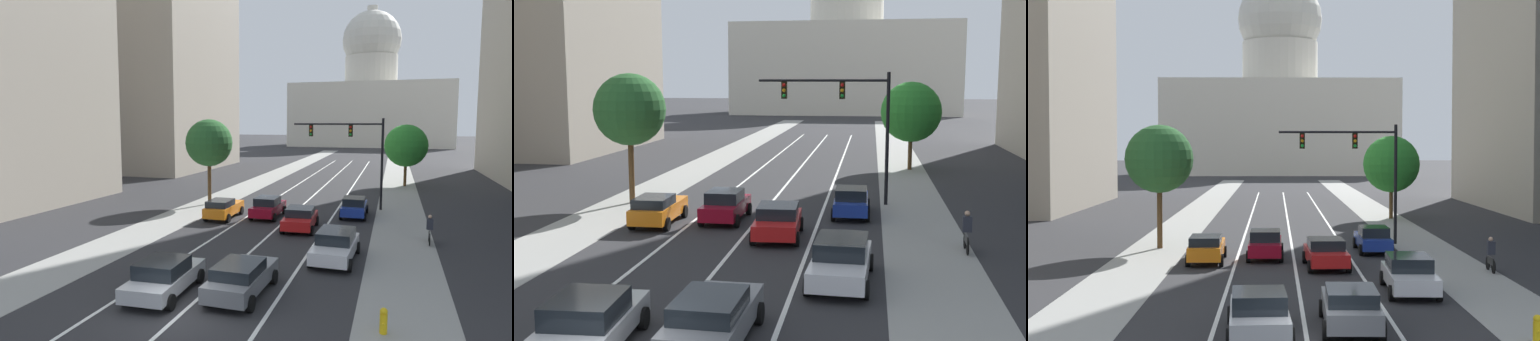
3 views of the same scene
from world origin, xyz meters
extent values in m
plane|color=#2B2B2D|center=(0.00, 40.00, 0.00)|extent=(400.00, 400.00, 0.00)
cube|color=gray|center=(-8.02, 35.00, 0.01)|extent=(3.66, 130.00, 0.01)
cube|color=gray|center=(8.02, 35.00, 0.01)|extent=(3.66, 130.00, 0.01)
cube|color=white|center=(-3.09, 25.00, 0.01)|extent=(0.16, 90.00, 0.01)
cube|color=white|center=(0.00, 25.00, 0.01)|extent=(0.16, 90.00, 0.01)
cube|color=white|center=(3.09, 25.00, 0.01)|extent=(0.16, 90.00, 0.01)
cube|color=beige|center=(0.00, 125.96, 9.34)|extent=(46.24, 22.13, 18.68)
cylinder|color=beige|center=(0.00, 125.96, 22.75)|extent=(15.32, 15.32, 8.13)
cube|color=orange|center=(-4.64, 16.41, 0.67)|extent=(1.77, 4.48, 0.70)
cube|color=black|center=(-4.63, 15.63, 1.25)|extent=(1.60, 2.17, 0.46)
cylinder|color=black|center=(-5.52, 17.92, 0.32)|extent=(0.23, 0.64, 0.64)
cylinder|color=black|center=(-3.81, 17.94, 0.32)|extent=(0.23, 0.64, 0.64)
cylinder|color=black|center=(-5.47, 14.88, 0.32)|extent=(0.23, 0.64, 0.64)
cylinder|color=black|center=(-3.77, 14.91, 0.32)|extent=(0.23, 0.64, 0.64)
cube|color=red|center=(1.55, 14.45, 0.64)|extent=(2.10, 4.40, 0.64)
cube|color=black|center=(1.54, 14.49, 1.22)|extent=(1.84, 2.19, 0.53)
cylinder|color=black|center=(0.53, 15.87, 0.32)|extent=(0.25, 0.65, 0.64)
cylinder|color=black|center=(2.42, 15.96, 0.32)|extent=(0.25, 0.65, 0.64)
cylinder|color=black|center=(0.68, 12.94, 0.32)|extent=(0.25, 0.65, 0.64)
cylinder|color=black|center=(2.56, 13.03, 0.32)|extent=(0.25, 0.65, 0.64)
cube|color=#B2B5BA|center=(-1.55, 1.68, 0.62)|extent=(2.11, 4.55, 0.59)
cube|color=black|center=(-1.54, 1.47, 1.21)|extent=(1.84, 2.18, 0.60)
cylinder|color=black|center=(-2.57, 3.15, 0.32)|extent=(0.25, 0.65, 0.64)
cylinder|color=black|center=(-0.68, 3.25, 0.32)|extent=(0.25, 0.65, 0.64)
cube|color=slate|center=(1.55, 2.59, 0.65)|extent=(1.93, 4.62, 0.66)
cube|color=black|center=(1.54, 2.16, 1.22)|extent=(1.73, 2.33, 0.48)
cylinder|color=black|center=(0.68, 4.17, 0.32)|extent=(0.24, 0.65, 0.64)
cylinder|color=black|center=(2.49, 4.12, 0.32)|extent=(0.24, 0.65, 0.64)
cube|color=silver|center=(4.64, 8.37, 0.64)|extent=(2.09, 4.87, 0.64)
cube|color=black|center=(4.65, 8.57, 1.26)|extent=(1.84, 2.51, 0.59)
cylinder|color=black|center=(3.76, 10.03, 0.32)|extent=(0.25, 0.65, 0.64)
cylinder|color=black|center=(5.65, 9.96, 0.32)|extent=(0.25, 0.65, 0.64)
cylinder|color=black|center=(3.63, 6.78, 0.32)|extent=(0.25, 0.65, 0.64)
cylinder|color=black|center=(5.52, 6.70, 0.32)|extent=(0.25, 0.65, 0.64)
cube|color=maroon|center=(-1.55, 17.59, 0.66)|extent=(1.78, 4.38, 0.68)
cube|color=black|center=(-1.55, 17.37, 1.28)|extent=(1.62, 2.04, 0.57)
cylinder|color=black|center=(-2.41, 19.08, 0.32)|extent=(0.22, 0.64, 0.64)
cylinder|color=black|center=(-0.66, 19.06, 0.32)|extent=(0.22, 0.64, 0.64)
cylinder|color=black|center=(-2.43, 16.11, 0.32)|extent=(0.22, 0.64, 0.64)
cylinder|color=black|center=(-0.68, 16.09, 0.32)|extent=(0.22, 0.64, 0.64)
cube|color=#1E389E|center=(4.64, 19.82, 0.64)|extent=(1.73, 4.45, 0.64)
cube|color=black|center=(4.64, 19.38, 1.24)|extent=(1.58, 2.04, 0.56)
cylinder|color=black|center=(3.78, 21.32, 0.32)|extent=(0.22, 0.64, 0.64)
cylinder|color=black|center=(5.48, 21.33, 0.32)|extent=(0.22, 0.64, 0.64)
cylinder|color=black|center=(3.80, 18.30, 0.32)|extent=(0.22, 0.64, 0.64)
cylinder|color=black|center=(5.50, 18.32, 0.32)|extent=(0.22, 0.64, 0.64)
cylinder|color=black|center=(6.49, 23.02, 3.73)|extent=(0.20, 0.20, 7.46)
cylinder|color=black|center=(2.85, 23.02, 6.99)|extent=(7.28, 0.14, 0.14)
cube|color=black|center=(3.94, 23.02, 6.44)|extent=(0.32, 0.28, 0.96)
sphere|color=red|center=(3.94, 22.87, 6.74)|extent=(0.20, 0.20, 0.20)
sphere|color=orange|center=(3.94, 22.87, 6.44)|extent=(0.20, 0.20, 0.20)
sphere|color=green|center=(3.94, 22.87, 6.14)|extent=(0.20, 0.20, 0.20)
cube|color=black|center=(0.67, 23.02, 6.44)|extent=(0.32, 0.28, 0.96)
sphere|color=red|center=(0.67, 22.87, 6.74)|extent=(0.20, 0.20, 0.20)
sphere|color=orange|center=(0.67, 22.87, 6.44)|extent=(0.20, 0.20, 0.20)
sphere|color=green|center=(0.67, 22.87, 6.14)|extent=(0.20, 0.20, 0.20)
cylinder|color=black|center=(9.53, 12.72, 0.33)|extent=(0.07, 0.66, 0.66)
cylinder|color=black|center=(9.56, 13.76, 0.33)|extent=(0.07, 0.66, 0.66)
cube|color=black|center=(9.54, 13.24, 0.55)|extent=(0.09, 1.00, 0.36)
cube|color=#262833|center=(9.54, 13.19, 1.18)|extent=(0.37, 0.29, 0.64)
sphere|color=tan|center=(9.54, 13.26, 1.61)|extent=(0.22, 0.22, 0.22)
cylinder|color=#51381E|center=(-7.92, 21.35, 1.97)|extent=(0.32, 0.32, 3.94)
sphere|color=#275C2A|center=(-7.92, 21.35, 5.37)|extent=(4.08, 4.08, 4.08)
cylinder|color=#51381E|center=(8.65, 38.11, 1.45)|extent=(0.32, 0.32, 2.91)
sphere|color=#2B842D|center=(8.65, 38.11, 4.55)|extent=(4.71, 4.71, 4.71)
camera|label=1|loc=(7.40, -14.41, 7.11)|focal=31.40mm
camera|label=2|loc=(5.58, -13.42, 6.98)|focal=45.18mm
camera|label=3|loc=(-1.01, -21.73, 6.31)|focal=50.65mm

